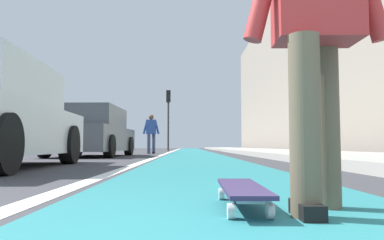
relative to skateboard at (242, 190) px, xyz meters
name	(u,v)px	position (x,y,z in m)	size (l,w,h in m)	color
ground_plane	(196,157)	(8.68, 0.04, -0.09)	(80.00, 80.00, 0.00)	#38383D
bike_lane_paint	(191,151)	(22.68, 0.04, -0.09)	(56.00, 1.93, 0.00)	#237075
lane_stripe_white	(171,152)	(18.68, 1.16, -0.09)	(52.00, 0.16, 0.01)	silver
sidewalk_curb	(261,151)	(16.68, -3.28, -0.02)	(52.00, 3.20, 0.14)	#9E9B93
building_facade	(298,64)	(20.68, -6.31, 5.10)	(40.00, 1.20, 10.39)	gray
skateboard	(242,190)	(0.00, 0.00, 0.00)	(0.84, 0.22, 0.11)	white
skater_person	(315,18)	(-0.15, -0.35, 0.84)	(0.46, 0.72, 1.64)	brown
parked_car_mid	(91,133)	(9.55, 3.16, 0.61)	(4.46, 2.06, 1.47)	#4C5156
traffic_light	(168,109)	(23.43, 1.56, 2.69)	(0.33, 0.28, 4.01)	#2D2D2D
pedestrian_distant	(151,131)	(13.59, 1.76, 0.81)	(0.45, 0.69, 1.59)	#384260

